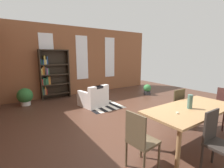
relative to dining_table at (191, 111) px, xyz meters
name	(u,v)px	position (x,y,z in m)	size (l,w,h in m)	color
ground_plane	(141,121)	(-0.07, 1.31, -0.66)	(10.03, 10.03, 0.00)	#4D3023
back_wall_brick	(82,61)	(-0.07, 5.23, 0.83)	(7.43, 0.12, 2.99)	brown
window_pane_0	(47,58)	(-1.57, 5.16, 0.98)	(0.55, 0.02, 1.94)	white
window_pane_1	(82,58)	(-0.07, 5.16, 0.98)	(0.55, 0.02, 1.94)	white
window_pane_2	(110,57)	(1.43, 5.16, 0.98)	(0.55, 0.02, 1.94)	white
dining_table	(191,111)	(0.00, 0.00, 0.00)	(2.05, 0.90, 0.74)	#A3794D
vase_on_table	(190,102)	(-0.08, 0.00, 0.22)	(0.10, 0.10, 0.27)	#4C7266
tealight_candle_0	(177,113)	(-0.53, -0.04, 0.09)	(0.04, 0.04, 0.03)	silver
dining_chair_far_right	(175,106)	(0.46, 0.68, -0.15)	(0.42, 0.42, 0.95)	#433A24
dining_chair_head_right	(222,106)	(1.40, 0.00, -0.15)	(0.42, 0.42, 0.95)	#3D201D
dining_chair_near_left	(217,140)	(-0.46, -0.68, -0.15)	(0.41, 0.41, 0.95)	#2E2824
dining_chair_head_left	(140,139)	(-1.40, -0.01, -0.15)	(0.44, 0.44, 0.95)	brown
bookshelf_tall	(52,74)	(-1.45, 4.99, 0.33)	(1.14, 0.29, 1.98)	#2D2319
armchair_white	(94,98)	(-0.52, 3.21, -0.39)	(0.94, 0.94, 0.75)	white
potted_plant_by_shelf	(25,96)	(-2.52, 4.60, -0.33)	(0.52, 0.52, 0.62)	silver
potted_plant_corner	(147,89)	(2.21, 3.27, -0.42)	(0.34, 0.34, 0.47)	#333338
striped_rug	(104,106)	(-0.26, 2.95, -0.66)	(1.17, 1.07, 0.01)	black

